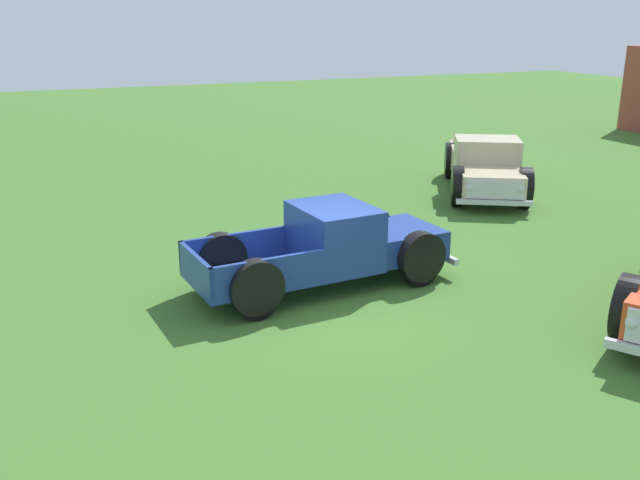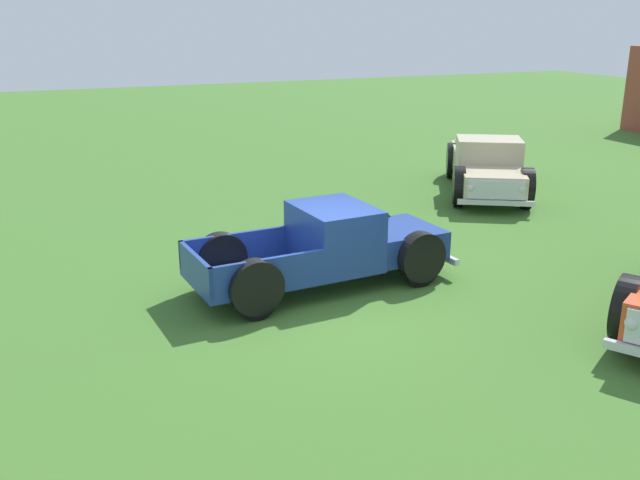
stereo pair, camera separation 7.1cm
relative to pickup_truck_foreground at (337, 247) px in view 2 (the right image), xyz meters
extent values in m
plane|color=#3D6B28|center=(0.74, -0.48, -0.71)|extent=(80.00, 80.00, 0.00)
cube|color=navy|center=(-0.09, 1.31, -0.07)|extent=(1.59, 1.57, 0.54)
cube|color=silver|center=(-0.15, 2.06, -0.07)|extent=(1.34, 0.15, 0.45)
sphere|color=silver|center=(-0.74, 2.00, -0.05)|extent=(0.20, 0.20, 0.20)
sphere|color=silver|center=(0.45, 2.08, -0.05)|extent=(0.20, 0.20, 0.20)
cube|color=navy|center=(0.00, -0.06, 0.22)|extent=(1.72, 1.39, 1.13)
cube|color=#8C9EA8|center=(-0.04, 0.54, 0.47)|extent=(1.41, 0.14, 0.50)
cube|color=navy|center=(0.12, -1.72, -0.29)|extent=(1.78, 2.17, 0.10)
cube|color=navy|center=(-0.65, -1.78, 0.02)|extent=(0.23, 2.06, 0.54)
cube|color=navy|center=(0.90, -1.67, 0.02)|extent=(0.23, 2.06, 0.54)
cube|color=navy|center=(0.19, -2.71, 0.02)|extent=(1.64, 0.20, 0.54)
cylinder|color=black|center=(-0.91, 1.25, -0.34)|extent=(0.27, 0.76, 0.74)
cylinder|color=#B7B7BC|center=(-0.92, 1.25, -0.34)|extent=(0.26, 0.31, 0.30)
cylinder|color=black|center=(-0.91, 1.25, -0.15)|extent=(0.34, 0.96, 0.94)
cylinder|color=black|center=(0.73, 1.37, -0.34)|extent=(0.27, 0.76, 0.74)
cylinder|color=#B7B7BC|center=(0.74, 1.37, -0.34)|extent=(0.26, 0.31, 0.30)
cylinder|color=black|center=(0.73, 1.37, -0.15)|extent=(0.34, 0.96, 0.94)
cylinder|color=black|center=(-0.68, -2.03, -0.34)|extent=(0.27, 0.76, 0.74)
cylinder|color=#B7B7BC|center=(-0.69, -2.03, -0.34)|extent=(0.26, 0.31, 0.30)
cylinder|color=black|center=(-0.68, -2.03, -0.15)|extent=(0.34, 0.96, 0.94)
cylinder|color=black|center=(0.96, -1.91, -0.34)|extent=(0.27, 0.76, 0.74)
cylinder|color=#B7B7BC|center=(0.97, -1.91, -0.34)|extent=(0.26, 0.31, 0.30)
cylinder|color=black|center=(0.96, -1.91, -0.15)|extent=(0.34, 0.96, 0.94)
cube|color=silver|center=(-0.15, 2.10, -0.38)|extent=(1.79, 0.23, 0.12)
cube|color=#C6B793|center=(-3.31, 5.95, -0.04)|extent=(2.12, 2.13, 0.57)
cube|color=silver|center=(-2.63, 5.55, -0.04)|extent=(0.77, 1.24, 0.47)
sphere|color=silver|center=(-2.33, 6.09, -0.01)|extent=(0.21, 0.21, 0.21)
sphere|color=silver|center=(-2.96, 5.02, -0.01)|extent=(0.21, 0.21, 0.21)
cube|color=#C6B793|center=(-4.55, 6.68, 0.27)|extent=(2.02, 2.16, 1.18)
cube|color=#8C9EA8|center=(-4.01, 6.36, 0.53)|extent=(0.79, 1.30, 0.52)
cube|color=#C6B793|center=(-6.06, 7.56, -0.27)|extent=(2.73, 2.57, 0.10)
cube|color=#C6B793|center=(-5.64, 8.27, 0.06)|extent=(1.90, 1.16, 0.57)
cube|color=#C6B793|center=(-6.47, 6.86, 0.06)|extent=(1.90, 1.16, 0.57)
cube|color=#C6B793|center=(-6.95, 8.09, 0.06)|extent=(0.94, 1.52, 0.57)
cylinder|color=black|center=(-2.87, 6.69, -0.32)|extent=(0.79, 0.59, 0.78)
cylinder|color=#B7B7BC|center=(-2.87, 6.70, -0.32)|extent=(0.39, 0.37, 0.31)
cylinder|color=black|center=(-2.87, 6.69, -0.13)|extent=(1.00, 0.75, 0.99)
cylinder|color=black|center=(-3.75, 5.20, -0.32)|extent=(0.79, 0.59, 0.78)
cylinder|color=#B7B7BC|center=(-3.75, 5.19, -0.32)|extent=(0.39, 0.37, 0.31)
cylinder|color=black|center=(-3.75, 5.20, -0.13)|extent=(1.00, 0.75, 0.99)
cylinder|color=black|center=(-5.84, 8.44, -0.32)|extent=(0.79, 0.59, 0.78)
cylinder|color=#B7B7BC|center=(-5.84, 8.44, -0.32)|extent=(0.39, 0.37, 0.31)
cylinder|color=black|center=(-5.84, 8.44, -0.13)|extent=(1.00, 0.75, 0.99)
cylinder|color=black|center=(-6.72, 6.95, -0.32)|extent=(0.79, 0.59, 0.78)
cylinder|color=#B7B7BC|center=(-6.72, 6.94, -0.32)|extent=(0.39, 0.37, 0.31)
cylinder|color=black|center=(-6.72, 6.95, -0.13)|extent=(1.00, 0.75, 0.99)
cube|color=silver|center=(-2.59, 5.52, -0.36)|extent=(1.04, 1.67, 0.12)
sphere|color=silver|center=(4.73, 2.34, 0.02)|extent=(0.21, 0.21, 0.21)
cylinder|color=black|center=(4.11, 2.91, -0.31)|extent=(0.61, 0.82, 0.81)
cylinder|color=#B7B7BC|center=(4.10, 2.91, -0.31)|extent=(0.39, 0.41, 0.33)
cylinder|color=black|center=(4.11, 2.91, -0.10)|extent=(0.78, 1.04, 1.03)
camera|label=1|loc=(11.22, -5.26, 4.11)|focal=39.67mm
camera|label=2|loc=(11.25, -5.20, 4.11)|focal=39.67mm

